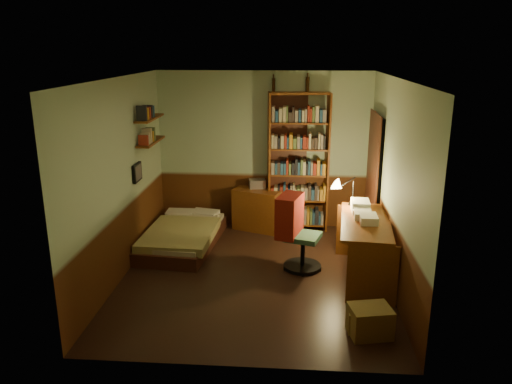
# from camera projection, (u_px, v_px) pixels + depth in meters

# --- Properties ---
(floor) EXTENTS (3.50, 4.00, 0.02)m
(floor) POSITION_uv_depth(u_px,v_px,m) (255.00, 276.00, 6.73)
(floor) COLOR black
(floor) RESTS_ON ground
(ceiling) EXTENTS (3.50, 4.00, 0.02)m
(ceiling) POSITION_uv_depth(u_px,v_px,m) (254.00, 78.00, 5.99)
(ceiling) COLOR silver
(ceiling) RESTS_ON wall_back
(wall_back) EXTENTS (3.50, 0.02, 2.60)m
(wall_back) POSITION_uv_depth(u_px,v_px,m) (264.00, 151.00, 8.28)
(wall_back) COLOR #97AF8E
(wall_back) RESTS_ON ground
(wall_left) EXTENTS (0.02, 4.00, 2.60)m
(wall_left) POSITION_uv_depth(u_px,v_px,m) (120.00, 180.00, 6.49)
(wall_left) COLOR #97AF8E
(wall_left) RESTS_ON ground
(wall_right) EXTENTS (0.02, 4.00, 2.60)m
(wall_right) POSITION_uv_depth(u_px,v_px,m) (395.00, 185.00, 6.24)
(wall_right) COLOR #97AF8E
(wall_right) RESTS_ON ground
(wall_front) EXTENTS (3.50, 0.02, 2.60)m
(wall_front) POSITION_uv_depth(u_px,v_px,m) (237.00, 242.00, 4.44)
(wall_front) COLOR #97AF8E
(wall_front) RESTS_ON ground
(doorway) EXTENTS (0.06, 0.90, 2.00)m
(doorway) POSITION_uv_depth(u_px,v_px,m) (374.00, 181.00, 7.57)
(doorway) COLOR black
(doorway) RESTS_ON ground
(door_trim) EXTENTS (0.02, 0.98, 2.08)m
(door_trim) POSITION_uv_depth(u_px,v_px,m) (372.00, 181.00, 7.57)
(door_trim) COLOR #3A1A11
(door_trim) RESTS_ON ground
(bed) EXTENTS (1.12, 1.86, 0.53)m
(bed) POSITION_uv_depth(u_px,v_px,m) (182.00, 229.00, 7.66)
(bed) COLOR olive
(bed) RESTS_ON ground
(dresser) EXTENTS (0.87, 0.64, 0.69)m
(dresser) POSITION_uv_depth(u_px,v_px,m) (258.00, 210.00, 8.33)
(dresser) COLOR #633111
(dresser) RESTS_ON ground
(mini_stereo) EXTENTS (0.30, 0.25, 0.14)m
(mini_stereo) POSITION_uv_depth(u_px,v_px,m) (257.00, 184.00, 8.33)
(mini_stereo) COLOR #B2B2B7
(mini_stereo) RESTS_ON dresser
(bookshelf) EXTENTS (1.01, 0.42, 2.28)m
(bookshelf) POSITION_uv_depth(u_px,v_px,m) (298.00, 163.00, 8.14)
(bookshelf) COLOR #633111
(bookshelf) RESTS_ON ground
(bottle_left) EXTENTS (0.06, 0.06, 0.21)m
(bottle_left) POSITION_uv_depth(u_px,v_px,m) (273.00, 85.00, 7.92)
(bottle_left) COLOR black
(bottle_left) RESTS_ON bookshelf
(bottle_right) EXTENTS (0.08, 0.08, 0.23)m
(bottle_right) POSITION_uv_depth(u_px,v_px,m) (307.00, 84.00, 7.88)
(bottle_right) COLOR black
(bottle_right) RESTS_ON bookshelf
(desk) EXTENTS (0.77, 1.56, 0.81)m
(desk) POSITION_uv_depth(u_px,v_px,m) (364.00, 249.00, 6.56)
(desk) COLOR #633111
(desk) RESTS_ON ground
(paper_stack) EXTENTS (0.25, 0.34, 0.13)m
(paper_stack) POSITION_uv_depth(u_px,v_px,m) (360.00, 205.00, 6.85)
(paper_stack) COLOR silver
(paper_stack) RESTS_ON desk
(desk_lamp) EXTENTS (0.21, 0.21, 0.59)m
(desk_lamp) POSITION_uv_depth(u_px,v_px,m) (353.00, 185.00, 6.99)
(desk_lamp) COLOR black
(desk_lamp) RESTS_ON desk
(office_chair) EXTENTS (0.64, 0.60, 1.06)m
(office_chair) POSITION_uv_depth(u_px,v_px,m) (303.00, 233.00, 6.79)
(office_chair) COLOR #375F46
(office_chair) RESTS_ON ground
(red_jacket) EXTENTS (0.38, 0.54, 0.58)m
(red_jacket) POSITION_uv_depth(u_px,v_px,m) (296.00, 179.00, 6.35)
(red_jacket) COLOR maroon
(red_jacket) RESTS_ON office_chair
(wall_shelf_lower) EXTENTS (0.20, 0.90, 0.03)m
(wall_shelf_lower) POSITION_uv_depth(u_px,v_px,m) (151.00, 142.00, 7.45)
(wall_shelf_lower) COLOR #633111
(wall_shelf_lower) RESTS_ON wall_left
(wall_shelf_upper) EXTENTS (0.20, 0.90, 0.03)m
(wall_shelf_upper) POSITION_uv_depth(u_px,v_px,m) (149.00, 118.00, 7.35)
(wall_shelf_upper) COLOR #633111
(wall_shelf_upper) RESTS_ON wall_left
(framed_picture) EXTENTS (0.04, 0.32, 0.26)m
(framed_picture) POSITION_uv_depth(u_px,v_px,m) (137.00, 172.00, 7.07)
(framed_picture) COLOR black
(framed_picture) RESTS_ON wall_left
(cardboard_box_a) EXTENTS (0.49, 0.42, 0.32)m
(cardboard_box_a) POSITION_uv_depth(u_px,v_px,m) (370.00, 321.00, 5.31)
(cardboard_box_a) COLOR olive
(cardboard_box_a) RESTS_ON ground
(cardboard_box_b) EXTENTS (0.35, 0.29, 0.24)m
(cardboard_box_b) POSITION_uv_depth(u_px,v_px,m) (364.00, 320.00, 5.41)
(cardboard_box_b) COLOR olive
(cardboard_box_b) RESTS_ON ground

